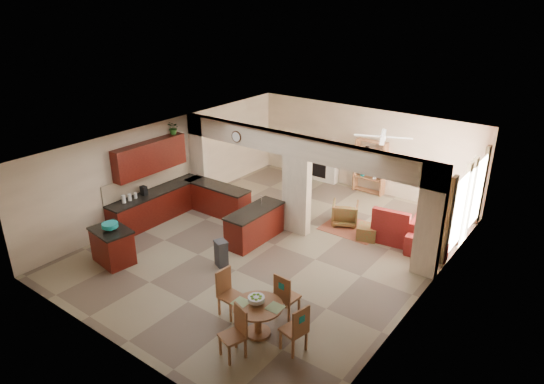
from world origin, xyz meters
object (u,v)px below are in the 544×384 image
Objects in this scene: dining_table at (258,314)px; kitchen_island at (113,246)px; sofa at (436,225)px; armchair at (345,213)px.

kitchen_island is at bearing 179.97° from dining_table.
sofa is 2.52m from armchair.
sofa is at bearing 53.10° from kitchen_island.
kitchen_island reaches higher than armchair.
dining_table is at bearing 75.42° from armchair.
kitchen_island is 1.53× the size of armchair.
dining_table is 0.37× the size of sofa.
kitchen_island is 4.59m from dining_table.
kitchen_island is 0.42× the size of sofa.
sofa is 3.64× the size of armchair.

